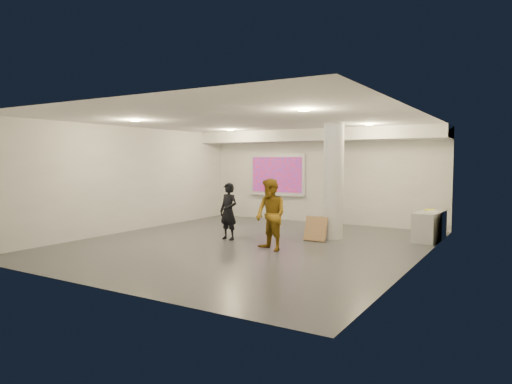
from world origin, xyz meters
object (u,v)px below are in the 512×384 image
Objects in this scene: woman at (229,211)px; column at (333,181)px; projection_screen at (277,175)px; man at (271,215)px; credenza at (429,226)px.

column is at bearing 41.59° from woman.
woman is (0.85, -4.17, -0.80)m from projection_screen.
man reaches higher than woman.
projection_screen reaches higher than man.
column is at bearing 96.28° from man.
man is (2.48, -4.86, -0.71)m from projection_screen.
man is (1.63, -0.69, 0.09)m from woman.
credenza is at bearing 69.90° from man.
man is at bearing -15.36° from woman.
woman is at bearing -146.01° from column.
credenza is at bearing -17.91° from projection_screen.
projection_screen is at bearing 109.06° from woman.
projection_screen is 1.64× the size of credenza.
projection_screen is 4.33m from woman.
projection_screen is (-3.10, 2.65, 0.03)m from column.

